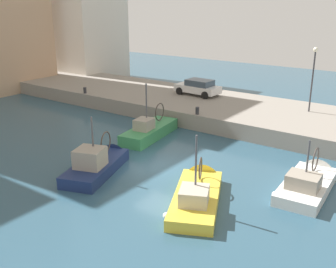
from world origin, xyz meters
The scene contains 11 objects.
water_surface centered at (0.00, 0.00, 0.00)m, with size 80.00×80.00×0.00m, color #2D5166.
quay_wall centered at (11.50, 0.00, 0.60)m, with size 9.00×56.00×1.20m, color gray.
fishing_boat_green centered at (4.18, 3.83, 0.10)m, with size 6.51×2.67×4.75m.
fishing_boat_navy centered at (-2.46, 2.47, 0.17)m, with size 6.15×3.74×4.25m.
fishing_boat_white centered at (2.29, -8.01, 0.11)m, with size 5.94×2.43×3.88m.
fishing_boat_yellow centered at (-2.15, -3.98, 0.10)m, with size 6.59×4.49×4.60m.
parked_car_white centered at (12.78, 5.31, 1.91)m, with size 2.10×4.06×1.39m.
mooring_bollard_mid centered at (7.35, 2.00, 1.48)m, with size 0.28×0.28×0.55m, color #2D2D33.
mooring_bollard_north centered at (7.35, 14.00, 1.48)m, with size 0.28×0.28×0.55m, color #2D2D33.
quay_streetlamp centered at (13.00, -4.48, 4.45)m, with size 0.36×0.36×4.83m.
waterfront_building_west_mid centered at (17.28, 24.55, 8.12)m, with size 7.72×8.42×16.20m.
Camera 1 is at (-17.52, -13.32, 9.39)m, focal length 43.44 mm.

